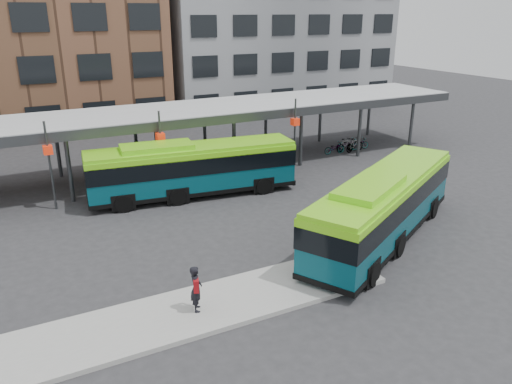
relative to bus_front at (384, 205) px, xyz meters
name	(u,v)px	position (x,y,z in m)	size (l,w,h in m)	color
ground	(293,246)	(-3.99, 1.33, -1.74)	(120.00, 120.00, 0.00)	#28282B
boarding_island	(205,308)	(-9.49, -1.67, -1.65)	(14.00, 3.00, 0.18)	gray
canopy	(189,112)	(-4.04, 14.20, 2.17)	(40.00, 6.53, 4.80)	#999B9E
building_grey	(267,11)	(12.01, 33.33, 8.26)	(24.00, 14.00, 20.00)	slate
bus_front	(384,205)	(0.00, 0.00, 0.00)	(11.87, 8.03, 3.34)	#063F4C
bus_rear	(192,168)	(-5.70, 9.59, -0.06)	(11.92, 3.87, 3.23)	#063F4C
pedestrian	(196,288)	(-9.84, -1.79, -0.69)	(0.58, 0.72, 1.71)	black
bike_rack	(348,145)	(8.17, 13.22, -1.25)	(4.19, 1.31, 1.06)	slate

